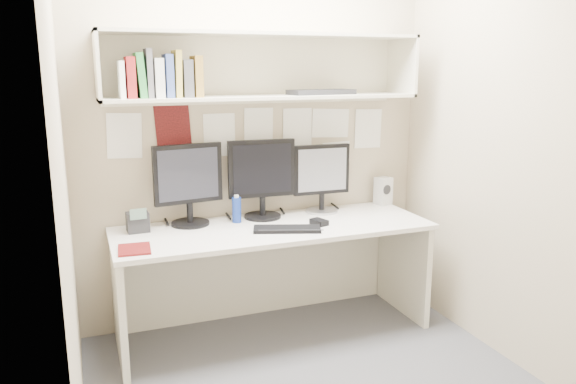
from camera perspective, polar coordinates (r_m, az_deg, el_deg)
name	(u,v)px	position (r m, az deg, el deg)	size (l,w,h in m)	color
floor	(312,381)	(3.31, 2.50, -18.67)	(2.40, 2.00, 0.01)	#48484D
wall_back	(256,130)	(3.79, -3.32, 6.27)	(2.40, 0.02, 2.60)	tan
wall_front	(430,190)	(1.99, 14.25, 0.21)	(2.40, 0.02, 2.60)	tan
wall_left	(61,165)	(2.63, -22.07, 2.58)	(0.02, 2.00, 2.60)	tan
wall_right	(504,140)	(3.51, 21.10, 4.96)	(0.02, 2.00, 2.60)	tan
desk	(274,279)	(3.69, -1.47, -8.87)	(2.00, 0.70, 0.73)	silver
overhead_hutch	(261,66)	(3.63, -2.72, 12.65)	(2.00, 0.38, 0.40)	beige
pinned_papers	(256,138)	(3.79, -3.28, 5.51)	(1.92, 0.01, 0.48)	white
monitor_left	(188,182)	(3.59, -10.08, 1.02)	(0.44, 0.24, 0.52)	black
monitor_center	(262,176)	(3.71, -2.68, 1.61)	(0.45, 0.25, 0.52)	black
monitor_right	(322,176)	(3.87, 3.43, 1.68)	(0.40, 0.22, 0.47)	#A5A5AA
keyboard	(287,229)	(3.46, -0.10, -3.79)	(0.41, 0.15, 0.02)	black
mouse	(319,222)	(3.59, 3.17, -3.07)	(0.07, 0.11, 0.03)	black
speaker	(383,191)	(4.16, 9.64, 0.12)	(0.12, 0.13, 0.20)	#B6B6B2
blue_bottle	(237,209)	(3.64, -5.24, -1.78)	(0.06, 0.06, 0.18)	navy
maroon_notebook	(134,249)	(3.21, -15.34, -5.63)	(0.17, 0.21, 0.01)	#570F0F
desk_phone	(138,222)	(3.55, -15.02, -2.95)	(0.14, 0.12, 0.16)	black
book_stack	(161,77)	(3.39, -12.77, 11.36)	(0.47, 0.17, 0.28)	white
hutch_tray	(321,92)	(3.72, 3.41, 10.11)	(0.44, 0.17, 0.03)	black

